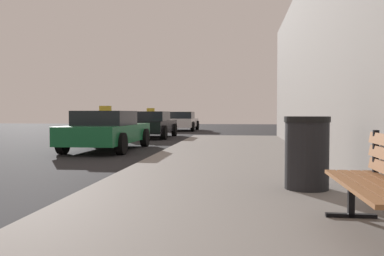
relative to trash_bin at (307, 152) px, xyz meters
The scene contains 5 objects.
sidewalk 2.88m from the trash_bin, 113.07° to the right, with size 4.00×32.00×0.15m, color gray.
trash_bin is the anchor object (origin of this frame).
car_green 8.74m from the trash_bin, 126.56° to the left, with size 1.99×4.56×1.43m.
car_black 14.69m from the trash_bin, 110.80° to the left, with size 1.98×4.54×1.43m.
car_white 22.13m from the trash_bin, 102.75° to the left, with size 2.07×4.38×1.27m.
Camera 1 is at (4.19, -3.26, 1.21)m, focal length 38.47 mm.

